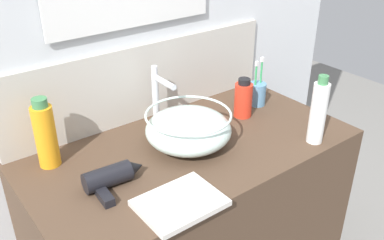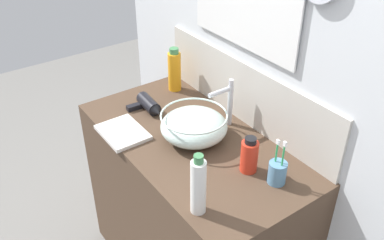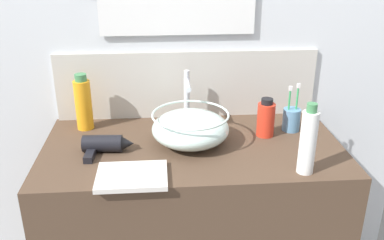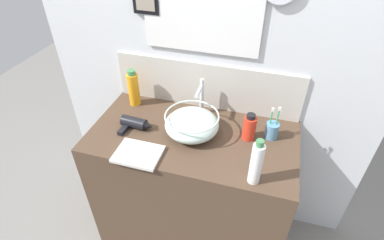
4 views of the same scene
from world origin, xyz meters
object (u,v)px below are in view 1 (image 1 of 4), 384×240
(glass_bowl_sink, at_px, (188,129))
(spray_bottle, at_px, (45,135))
(hair_drier, at_px, (112,177))
(faucet, at_px, (158,93))
(lotion_bottle, at_px, (243,99))
(toothbrush_cup, at_px, (257,93))
(hand_towel, at_px, (180,203))
(soap_dispenser, at_px, (318,112))

(glass_bowl_sink, distance_m, spray_bottle, 0.44)
(glass_bowl_sink, height_order, spray_bottle, spray_bottle)
(glass_bowl_sink, distance_m, hair_drier, 0.31)
(faucet, relative_size, lotion_bottle, 1.48)
(toothbrush_cup, distance_m, spray_bottle, 0.82)
(hand_towel, bearing_deg, hair_drier, 117.72)
(glass_bowl_sink, height_order, hair_drier, glass_bowl_sink)
(soap_dispenser, height_order, lotion_bottle, soap_dispenser)
(toothbrush_cup, xyz_separation_m, spray_bottle, (-0.81, 0.08, 0.06))
(glass_bowl_sink, bearing_deg, spray_bottle, 157.22)
(toothbrush_cup, height_order, lotion_bottle, toothbrush_cup)
(faucet, distance_m, soap_dispenser, 0.54)
(spray_bottle, bearing_deg, hand_towel, -63.32)
(glass_bowl_sink, distance_m, soap_dispenser, 0.43)
(toothbrush_cup, bearing_deg, hair_drier, -169.51)
(faucet, xyz_separation_m, hair_drier, (-0.30, -0.22, -0.10))
(lotion_bottle, bearing_deg, hand_towel, -150.30)
(soap_dispenser, relative_size, spray_bottle, 1.06)
(spray_bottle, bearing_deg, hair_drier, -64.26)
(soap_dispenser, xyz_separation_m, hand_towel, (-0.56, 0.00, -0.10))
(faucet, height_order, lotion_bottle, faucet)
(glass_bowl_sink, xyz_separation_m, toothbrush_cup, (0.40, 0.09, -0.02))
(faucet, distance_m, hand_towel, 0.47)
(hand_towel, bearing_deg, spray_bottle, 116.68)
(toothbrush_cup, distance_m, lotion_bottle, 0.12)
(glass_bowl_sink, height_order, soap_dispenser, soap_dispenser)
(lotion_bottle, bearing_deg, soap_dispenser, -77.40)
(hair_drier, distance_m, lotion_bottle, 0.60)
(spray_bottle, bearing_deg, lotion_bottle, -9.87)
(soap_dispenser, bearing_deg, spray_bottle, 151.93)
(hair_drier, bearing_deg, faucet, 35.92)
(glass_bowl_sink, height_order, toothbrush_cup, toothbrush_cup)
(hand_towel, bearing_deg, toothbrush_cup, 27.86)
(hair_drier, bearing_deg, toothbrush_cup, 10.49)
(glass_bowl_sink, xyz_separation_m, soap_dispenser, (0.35, -0.24, 0.05))
(faucet, distance_m, hair_drier, 0.39)
(toothbrush_cup, distance_m, soap_dispenser, 0.33)
(faucet, bearing_deg, glass_bowl_sink, -90.00)
(glass_bowl_sink, relative_size, hand_towel, 1.27)
(glass_bowl_sink, bearing_deg, hand_towel, -131.15)
(faucet, relative_size, toothbrush_cup, 1.15)
(glass_bowl_sink, relative_size, faucet, 1.27)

